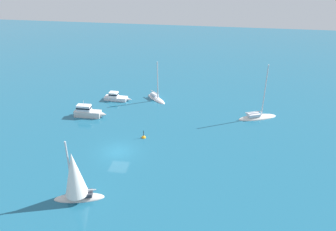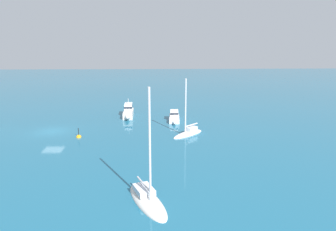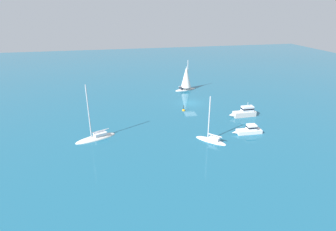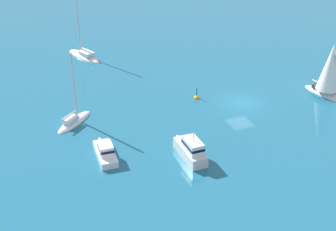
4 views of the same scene
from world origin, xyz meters
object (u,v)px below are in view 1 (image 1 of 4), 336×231
yacht (156,98)px  channel_buoy (144,138)px  motor_cruiser (116,97)px  sailboat_1 (257,117)px  powerboat (88,112)px  sailboat (75,179)px

yacht → channel_buoy: size_ratio=5.14×
motor_cruiser → sailboat_1: size_ratio=0.54×
yacht → powerboat: size_ratio=1.43×
yacht → powerboat: (-8.27, 9.54, 0.58)m
sailboat → sailboat_1: bearing=-146.2°
channel_buoy → yacht: bearing=3.1°
yacht → sailboat_1: bearing=31.5°
yacht → sailboat_1: size_ratio=0.81×
sailboat → motor_cruiser: size_ratio=1.52×
powerboat → motor_cruiser: bearing=68.2°
sailboat → powerboat: 19.86m
yacht → sailboat_1: 17.92m
yacht → motor_cruiser: size_ratio=1.50×
sailboat → channel_buoy: sailboat is taller
sailboat → yacht: bearing=-110.7°
powerboat → yacht: bearing=39.5°
sailboat → powerboat: (18.83, 6.03, -1.86)m
sailboat → channel_buoy: bearing=-120.6°
yacht → channel_buoy: bearing=-40.5°
yacht → sailboat: bearing=-50.9°
motor_cruiser → powerboat: 7.33m
motor_cruiser → sailboat_1: 24.52m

